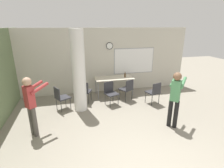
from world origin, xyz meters
name	(u,v)px	position (x,y,z in m)	size (l,w,h in m)	color
wall_back	(102,61)	(0.03, 5.06, 1.40)	(8.00, 0.15, 2.80)	beige
support_pillar	(79,72)	(-1.06, 3.39, 1.40)	(0.45, 0.45, 2.80)	white
folding_table	(114,79)	(0.45, 4.47, 0.72)	(1.62, 0.74, 0.77)	beige
bottle_on_table	(125,75)	(0.92, 4.44, 0.86)	(0.07, 0.07, 0.24)	#4C3319
chair_near_pillar	(61,97)	(-1.73, 3.51, 0.51)	(0.60, 0.60, 0.87)	#2D2D33
chair_table_right	(127,88)	(0.81, 3.79, 0.51)	(0.59, 0.59, 0.87)	#2D2D33
chair_table_front	(111,92)	(0.08, 3.56, 0.51)	(0.56, 0.56, 0.87)	#2D2D33
chair_mid_room	(154,91)	(1.69, 3.21, 0.51)	(0.55, 0.55, 0.87)	#2D2D33
chair_table_left	(84,90)	(-0.87, 3.93, 0.51)	(0.58, 0.58, 0.87)	#2D2D33
person_playing_side	(175,96)	(1.52, 1.62, 0.99)	(0.64, 0.65, 1.68)	black
person_watching_back	(31,102)	(-2.40, 2.15, 0.98)	(0.65, 0.61, 1.66)	#514C47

